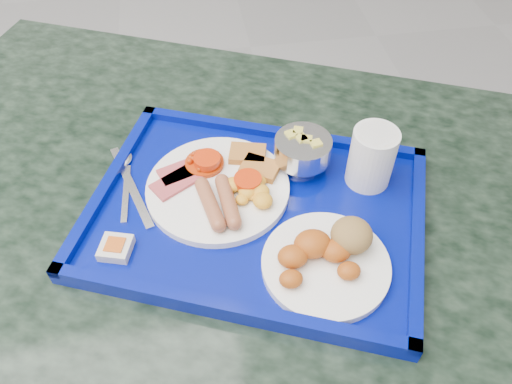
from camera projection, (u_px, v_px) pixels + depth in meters
table at (229, 277)px, 0.94m from camera, size 1.51×1.30×0.80m
tray at (256, 212)px, 0.77m from camera, size 0.60×0.53×0.03m
main_plate at (222, 186)px, 0.78m from camera, size 0.22×0.22×0.03m
bread_plate at (328, 256)px, 0.68m from camera, size 0.18×0.18×0.06m
fruit_bowl at (303, 149)px, 0.79m from camera, size 0.09×0.09×0.06m
juice_cup at (372, 156)px, 0.76m from camera, size 0.07×0.07×0.10m
spoon at (125, 167)px, 0.82m from camera, size 0.03×0.16×0.01m
knife at (131, 186)px, 0.79m from camera, size 0.07×0.18×0.00m
jam_packet at (116, 248)px, 0.70m from camera, size 0.05×0.05×0.02m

